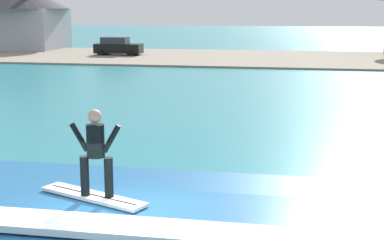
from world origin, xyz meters
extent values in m
cube|color=#205F97|center=(0.06, 1.00, 0.64)|extent=(10.11, 4.58, 1.28)
cube|color=#205F97|center=(0.06, 0.43, 1.35)|extent=(8.60, 2.06, 0.14)
cube|color=white|center=(0.06, -0.49, 1.38)|extent=(9.10, 0.82, 0.12)
cube|color=white|center=(-0.62, 0.66, 1.47)|extent=(2.23, 1.26, 0.06)
cube|color=black|center=(-0.62, 0.66, 1.50)|extent=(1.91, 0.83, 0.01)
cylinder|color=black|center=(-0.74, 0.61, 1.86)|extent=(0.16, 0.16, 0.72)
cylinder|color=black|center=(-0.29, 0.61, 1.86)|extent=(0.16, 0.16, 0.72)
cylinder|color=black|center=(-0.52, 0.61, 2.52)|extent=(0.32, 0.32, 0.59)
sphere|color=#D49E8B|center=(-0.52, 0.61, 2.96)|extent=(0.24, 0.24, 0.24)
cylinder|color=black|center=(-0.81, 0.61, 2.58)|extent=(0.36, 0.10, 0.53)
cylinder|color=black|center=(-0.22, 0.61, 2.58)|extent=(0.36, 0.10, 0.53)
cube|color=gray|center=(0.00, 44.69, 0.08)|extent=(120.00, 16.90, 0.16)
cube|color=black|center=(-14.47, 44.84, 0.77)|extent=(4.49, 1.79, 0.90)
cube|color=#262D38|center=(-14.80, 44.84, 1.54)|extent=(2.47, 1.61, 0.64)
cylinder|color=black|center=(-13.01, 45.78, 0.32)|extent=(0.64, 0.22, 0.64)
cylinder|color=black|center=(-13.01, 43.89, 0.32)|extent=(0.64, 0.22, 0.64)
cylinder|color=black|center=(-15.93, 45.78, 0.32)|extent=(0.64, 0.22, 0.64)
cylinder|color=black|center=(-15.93, 43.89, 0.32)|extent=(0.64, 0.22, 0.64)
cube|color=#9EA3AD|center=(-27.46, 50.82, 2.25)|extent=(8.59, 7.27, 4.50)
camera|label=1|loc=(3.04, -8.87, 4.88)|focal=54.38mm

